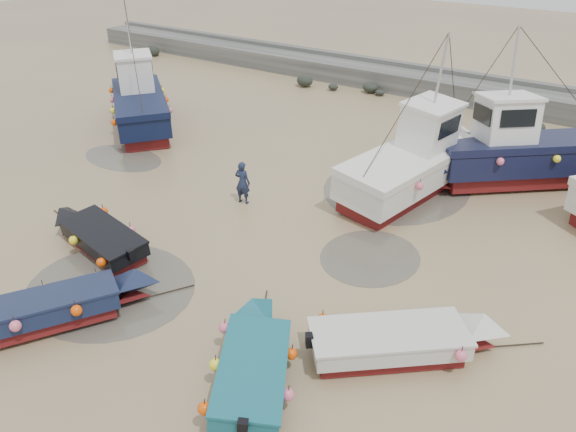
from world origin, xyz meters
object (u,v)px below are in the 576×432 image
at_px(cabin_boat_2, 511,153).
at_px(person, 243,202).
at_px(cabin_boat_0, 139,100).
at_px(cabin_boat_1, 416,159).
at_px(dinghy_1, 60,304).
at_px(dinghy_3, 403,339).
at_px(dinghy_4, 99,233).
at_px(dinghy_2, 252,361).

relative_size(cabin_boat_2, person, 5.13).
relative_size(cabin_boat_0, cabin_boat_1, 0.86).
bearing_deg(dinghy_1, cabin_boat_0, 160.16).
bearing_deg(person, dinghy_3, 143.60).
distance_m(cabin_boat_0, cabin_boat_2, 18.17).
distance_m(cabin_boat_0, cabin_boat_1, 14.90).
bearing_deg(dinghy_3, cabin_boat_0, -154.80).
bearing_deg(dinghy_1, person, 122.69).
height_order(dinghy_4, person, dinghy_4).
distance_m(dinghy_1, person, 8.43).
bearing_deg(cabin_boat_0, person, -72.89).
bearing_deg(cabin_boat_2, dinghy_2, 131.68).
relative_size(dinghy_3, cabin_boat_1, 0.52).
bearing_deg(dinghy_2, cabin_boat_0, 114.35).
distance_m(dinghy_2, person, 9.35).
bearing_deg(cabin_boat_2, dinghy_3, 142.62).
xyz_separation_m(dinghy_3, cabin_boat_2, (-0.77, 11.98, 0.79)).
bearing_deg(dinghy_2, cabin_boat_1, 64.06).
bearing_deg(dinghy_4, dinghy_2, -92.48).
relative_size(dinghy_2, cabin_boat_2, 0.59).
xyz_separation_m(cabin_boat_1, person, (-4.97, -4.80, -1.34)).
bearing_deg(dinghy_4, dinghy_3, -74.22).
height_order(cabin_boat_0, cabin_boat_2, same).
distance_m(dinghy_3, person, 9.70).
relative_size(dinghy_4, person, 3.37).
bearing_deg(cabin_boat_2, person, 92.97).
xyz_separation_m(cabin_boat_0, cabin_boat_1, (14.88, 0.91, 0.00)).
bearing_deg(person, cabin_boat_0, -31.09).
bearing_deg(person, dinghy_2, 120.37).
relative_size(dinghy_2, cabin_boat_0, 0.60).
relative_size(dinghy_1, dinghy_2, 1.09).
xyz_separation_m(dinghy_1, person, (-0.34, 8.41, -0.55)).
xyz_separation_m(dinghy_2, cabin_boat_0, (-15.91, 11.04, 0.79)).
distance_m(dinghy_3, dinghy_4, 10.59).
height_order(dinghy_1, dinghy_3, same).
distance_m(dinghy_2, cabin_boat_0, 19.38).
xyz_separation_m(dinghy_4, cabin_boat_0, (-8.01, 9.20, 0.79)).
distance_m(dinghy_2, dinghy_4, 8.11).
height_order(cabin_boat_2, person, cabin_boat_2).
height_order(dinghy_4, cabin_boat_2, cabin_boat_2).
relative_size(dinghy_1, cabin_boat_1, 0.56).
relative_size(cabin_boat_0, cabin_boat_2, 0.98).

